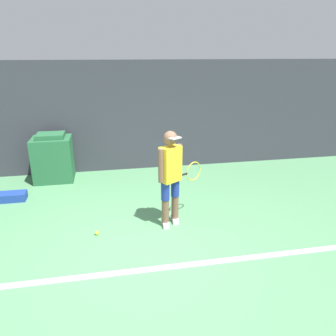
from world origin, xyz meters
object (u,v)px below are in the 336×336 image
(covered_chair, at_px, (53,158))
(equipment_bag, at_px, (4,197))
(tennis_player, at_px, (171,174))
(tennis_ball, at_px, (97,233))

(covered_chair, relative_size, equipment_bag, 1.34)
(tennis_player, height_order, equipment_bag, tennis_player)
(covered_chair, bearing_deg, tennis_ball, -69.86)
(tennis_ball, bearing_deg, equipment_bag, 137.79)
(tennis_player, bearing_deg, equipment_bag, 122.48)
(covered_chair, bearing_deg, equipment_bag, -129.27)
(tennis_player, distance_m, equipment_bag, 3.48)
(tennis_ball, height_order, covered_chair, covered_chair)
(tennis_ball, bearing_deg, covered_chair, 110.14)
(tennis_player, height_order, tennis_ball, tennis_player)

